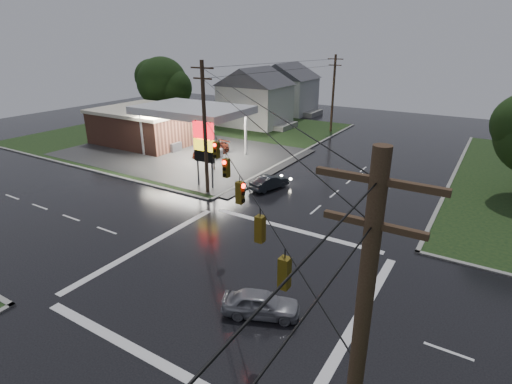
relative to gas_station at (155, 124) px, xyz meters
The scene contains 13 objects.
ground 32.46m from the gas_station, 37.50° to the right, with size 120.00×120.00×0.00m, color black.
grass_nw 6.79m from the gas_station, 92.95° to the left, with size 36.00×36.00×0.08m, color black.
gas_station is the anchor object (origin of this frame).
pylon_sign 17.81m from the gas_station, 31.22° to the right, with size 2.00×0.35×6.00m.
utility_pole_nw 19.38m from the gas_station, 32.23° to the right, with size 2.20×0.32×11.00m.
utility_pole_n 24.60m from the gas_station, 48.53° to the left, with size 2.20×0.32×10.50m.
traffic_signals 32.63m from the gas_station, 37.50° to the right, with size 26.87×26.87×1.47m.
house_near 17.07m from the gas_station, 73.83° to the left, with size 11.05×8.48×8.60m.
house_far 28.61m from the gas_station, 82.50° to the left, with size 11.05×8.48×8.60m.
tree_nw_behind 13.63m from the gas_station, 128.42° to the left, with size 8.93×7.60×10.00m.
car_north 21.39m from the gas_station, 17.94° to the right, with size 1.32×3.78×1.24m, color #22262B.
car_crossing 35.97m from the gas_station, 37.41° to the right, with size 1.51×3.75×1.28m, color gray.
car_pump 9.53m from the gas_station, ahead, with size 1.97×4.85×1.41m, color #541E13.
Camera 1 is at (11.02, -15.84, 12.61)m, focal length 28.00 mm.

